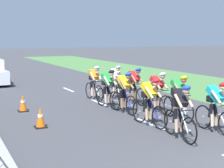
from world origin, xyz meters
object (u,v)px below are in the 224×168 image
object	(u,v)px
cyclist_ninth	(94,82)
traffic_cone_far	(23,103)
cyclist_second	(216,106)
cyclist_third	(150,101)
cyclist_tenth	(116,82)
cyclist_fourth	(179,97)
cyclist_fifth	(124,92)
cyclist_sixth	(158,92)
cyclist_lead	(180,111)
cyclist_seventh	(108,88)
traffic_cone_mid	(40,118)
cyclist_eighth	(134,85)

from	to	relation	value
cyclist_ninth	traffic_cone_far	size ratio (longest dim) A/B	2.69
cyclist_second	traffic_cone_far	xyz separation A→B (m)	(-4.41, 5.38, -0.48)
cyclist_second	cyclist_third	distance (m)	1.98
cyclist_tenth	cyclist_fourth	bearing A→B (deg)	-88.09
cyclist_fifth	cyclist_tenth	distance (m)	2.83
cyclist_second	cyclist_sixth	bearing A→B (deg)	90.85
cyclist_lead	cyclist_seventh	xyz separation A→B (m)	(0.04, 4.61, 0.00)
cyclist_fifth	cyclist_tenth	world-z (taller)	same
traffic_cone_mid	traffic_cone_far	xyz separation A→B (m)	(0.00, 2.57, 0.00)
cyclist_seventh	cyclist_eighth	size ratio (longest dim) A/B	1.00
cyclist_fifth	cyclist_tenth	bearing A→B (deg)	69.50
cyclist_seventh	cyclist_third	bearing A→B (deg)	-90.40
cyclist_fifth	cyclist_sixth	distance (m)	1.21
cyclist_lead	cyclist_fifth	bearing A→B (deg)	87.11
cyclist_tenth	traffic_cone_mid	xyz separation A→B (m)	(-4.26, -3.28, -0.48)
cyclist_fifth	traffic_cone_mid	world-z (taller)	cyclist_fifth
cyclist_fifth	cyclist_sixth	xyz separation A→B (m)	(1.10, -0.51, 0.00)
cyclist_third	cyclist_fourth	bearing A→B (deg)	11.06
cyclist_fifth	cyclist_ninth	distance (m)	2.86
cyclist_fourth	traffic_cone_mid	bearing A→B (deg)	166.39
cyclist_sixth	cyclist_eighth	xyz separation A→B (m)	(0.10, 1.86, 0.00)
cyclist_ninth	cyclist_sixth	bearing A→B (deg)	-72.41
cyclist_eighth	cyclist_second	bearing A→B (deg)	-90.65
cyclist_fifth	cyclist_eighth	world-z (taller)	same
cyclist_third	cyclist_sixth	bearing A→B (deg)	49.04
cyclist_lead	cyclist_eighth	world-z (taller)	same
cyclist_third	cyclist_sixth	xyz separation A→B (m)	(1.26, 1.45, 0.00)
cyclist_eighth	cyclist_fifth	bearing A→B (deg)	-131.47
cyclist_seventh	cyclist_eighth	world-z (taller)	same
cyclist_sixth	cyclist_tenth	size ratio (longest dim) A/B	1.00
cyclist_third	cyclist_seventh	bearing A→B (deg)	89.60
cyclist_lead	cyclist_eighth	size ratio (longest dim) A/B	1.00
traffic_cone_mid	cyclist_tenth	bearing A→B (deg)	37.64
cyclist_third	cyclist_tenth	world-z (taller)	same
cyclist_fourth	cyclist_seventh	xyz separation A→B (m)	(-1.27, 2.81, 0.00)
cyclist_fourth	cyclist_sixth	size ratio (longest dim) A/B	1.00
cyclist_fifth	traffic_cone_mid	xyz separation A→B (m)	(-3.27, -0.64, -0.48)
cyclist_tenth	cyclist_fifth	bearing A→B (deg)	-110.50
cyclist_fifth	cyclist_seventh	bearing A→B (deg)	97.09
cyclist_fifth	traffic_cone_far	distance (m)	3.83
cyclist_lead	traffic_cone_far	size ratio (longest dim) A/B	2.68
cyclist_second	cyclist_seventh	size ratio (longest dim) A/B	1.00
cyclist_sixth	traffic_cone_mid	bearing A→B (deg)	-178.33
cyclist_sixth	cyclist_seventh	bearing A→B (deg)	127.46
cyclist_eighth	traffic_cone_mid	size ratio (longest dim) A/B	2.69
cyclist_lead	traffic_cone_far	distance (m)	6.28
cyclist_second	cyclist_third	xyz separation A→B (m)	(-1.30, 1.49, 0.00)
cyclist_sixth	cyclist_eighth	bearing A→B (deg)	86.99
cyclist_second	cyclist_fifth	distance (m)	3.63
cyclist_third	cyclist_fourth	distance (m)	1.32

